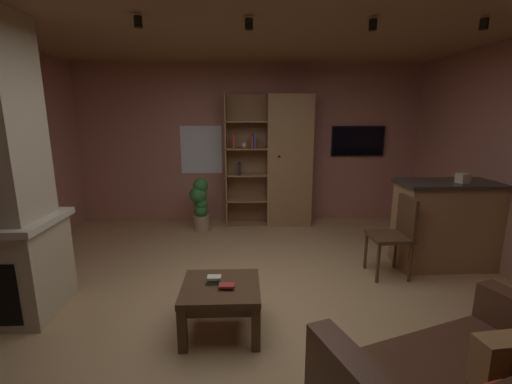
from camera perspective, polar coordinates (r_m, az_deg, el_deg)
name	(u,v)px	position (r m, az deg, el deg)	size (l,w,h in m)	color
floor	(258,310)	(3.49, 0.26, -18.73)	(5.66, 5.77, 0.02)	tan
wall_back	(250,144)	(5.92, -0.93, 7.80)	(5.78, 0.06, 2.61)	#AD7060
ceiling	(258,8)	(3.09, 0.32, 27.95)	(5.66, 5.77, 0.02)	#8E6B47
window_pane_back	(201,150)	(5.93, -8.94, 6.86)	(0.68, 0.01, 0.79)	white
bookshelf_cabinet	(283,162)	(5.71, 4.49, 5.00)	(1.39, 0.41, 2.11)	#997047
kitchen_bar_counter	(453,224)	(4.80, 29.53, -4.58)	(1.35, 0.59, 1.04)	#997047
tissue_box	(463,178)	(4.61, 30.79, 1.96)	(0.12, 0.12, 0.11)	#BFB299
coffee_table	(221,295)	(3.05, -5.77, -16.36)	(0.65, 0.60, 0.42)	#4C331E
table_book_0	(214,282)	(3.04, -6.86, -14.42)	(0.14, 0.08, 0.02)	#387247
table_book_1	(227,285)	(2.94, -4.83, -15.00)	(0.13, 0.08, 0.02)	#B22D2D
table_book_2	(214,278)	(3.02, -6.87, -13.74)	(0.12, 0.08, 0.02)	beige
dining_chair	(396,231)	(4.23, 21.99, -5.91)	(0.43, 0.43, 0.92)	#4C331E
potted_floor_plant	(200,202)	(5.52, -9.12, -1.69)	(0.30, 0.29, 0.84)	#9E896B
wall_mounted_tv	(358,141)	(6.16, 16.31, 8.01)	(0.89, 0.06, 0.50)	black
track_light_spot_0	(12,22)	(3.75, -35.11, 21.81)	(0.07, 0.07, 0.09)	black
track_light_spot_1	(138,22)	(3.32, -18.73, 24.84)	(0.07, 0.07, 0.09)	black
track_light_spot_2	(249,24)	(3.24, -1.16, 25.76)	(0.07, 0.07, 0.09)	black
track_light_spot_3	(373,25)	(3.41, 18.59, 24.49)	(0.07, 0.07, 0.09)	black
track_light_spot_4	(484,24)	(3.77, 33.26, 21.98)	(0.07, 0.07, 0.09)	black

